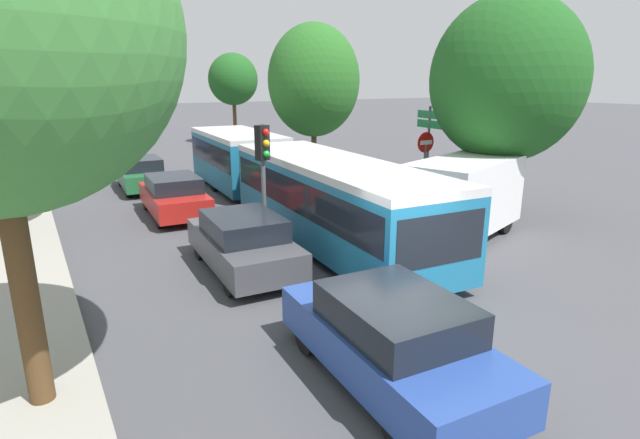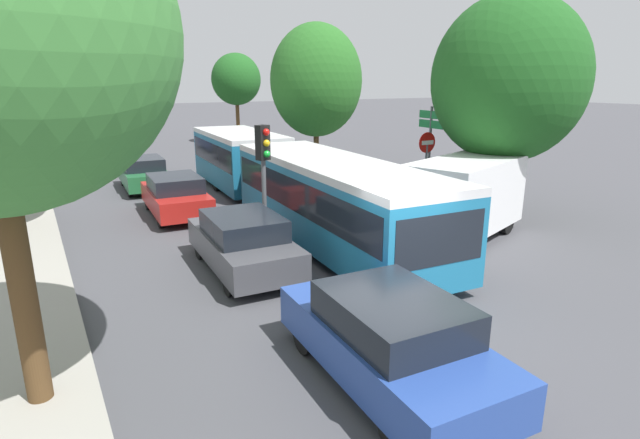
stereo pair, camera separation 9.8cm
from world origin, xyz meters
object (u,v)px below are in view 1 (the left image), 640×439
object	(u,v)px
queued_car_graphite	(243,242)
city_bus_rear	(77,118)
tree_right_near	(507,84)
tree_right_far	(233,79)
queued_car_blue	(392,339)
white_van	(460,197)
queued_car_navy	(101,145)
tree_right_mid	(314,81)
queued_car_black	(115,157)
articulated_bus	(284,176)
traffic_light	(263,160)
queued_car_green	(141,174)
queued_car_red	(174,196)
direction_sign_post	(429,135)
no_entry_sign	(425,160)

from	to	relation	value
queued_car_graphite	city_bus_rear	bearing A→B (deg)	3.52
tree_right_near	tree_right_far	bearing A→B (deg)	89.13
queued_car_blue	white_van	bearing A→B (deg)	-49.35
queued_car_blue	queued_car_navy	bearing A→B (deg)	4.20
tree_right_mid	queued_car_black	bearing A→B (deg)	151.06
articulated_bus	traffic_light	distance (m)	3.79
queued_car_green	tree_right_mid	world-z (taller)	tree_right_mid
queued_car_black	traffic_light	size ratio (longest dim) A/B	1.18
articulated_bus	queued_car_red	bearing A→B (deg)	-117.09
queued_car_black	direction_sign_post	bearing A→B (deg)	-143.21
queued_car_green	white_van	world-z (taller)	white_van
queued_car_navy	white_van	distance (m)	23.79
tree_right_mid	queued_car_green	bearing A→B (deg)	-175.45
queued_car_red	tree_right_far	size ratio (longest dim) A/B	0.64
tree_right_mid	tree_right_far	bearing A→B (deg)	86.87
white_van	tree_right_mid	distance (m)	13.13
queued_car_navy	no_entry_sign	size ratio (longest dim) A/B	1.48
queued_car_green	no_entry_sign	size ratio (longest dim) A/B	1.44
white_van	articulated_bus	bearing A→B (deg)	-74.57
queued_car_black	tree_right_far	world-z (taller)	tree_right_far
white_van	traffic_light	world-z (taller)	traffic_light
queued_car_red	tree_right_far	world-z (taller)	tree_right_far
queued_car_blue	white_van	world-z (taller)	white_van
tree_right_near	tree_right_mid	distance (m)	11.57
queued_car_blue	queued_car_green	distance (m)	16.57
articulated_bus	queued_car_black	size ratio (longest dim) A/B	4.10
tree_right_far	queued_car_blue	bearing A→B (deg)	-107.14
articulated_bus	direction_sign_post	bearing A→B (deg)	84.59
queued_car_green	direction_sign_post	world-z (taller)	direction_sign_post
city_bus_rear	tree_right_far	size ratio (longest dim) A/B	1.83
queued_car_blue	direction_sign_post	size ratio (longest dim) A/B	1.20
queued_car_navy	no_entry_sign	distance (m)	21.53
queued_car_blue	white_van	xyz separation A→B (m)	(6.28, 4.77, 0.50)
queued_car_graphite	no_entry_sign	bearing A→B (deg)	-71.64
queued_car_green	tree_right_mid	bearing A→B (deg)	-82.02
queued_car_navy	queued_car_blue	bearing A→B (deg)	-175.80
queued_car_blue	no_entry_sign	size ratio (longest dim) A/B	1.53
city_bus_rear	traffic_light	size ratio (longest dim) A/B	3.46
white_van	tree_right_far	world-z (taller)	tree_right_far
queued_car_blue	queued_car_navy	size ratio (longest dim) A/B	1.03
queued_car_blue	tree_right_near	size ratio (longest dim) A/B	0.61
direction_sign_post	tree_right_mid	xyz separation A→B (m)	(0.07, 8.61, 1.94)
queued_car_blue	traffic_light	bearing A→B (deg)	-4.65
queued_car_navy	direction_sign_post	world-z (taller)	direction_sign_post
queued_car_blue	queued_car_red	xyz separation A→B (m)	(-0.21, 11.55, -0.03)
traffic_light	queued_car_blue	bearing A→B (deg)	-24.76
queued_car_blue	queued_car_red	world-z (taller)	queued_car_blue
articulated_bus	white_van	world-z (taller)	articulated_bus
tree_right_mid	no_entry_sign	bearing A→B (deg)	-97.06
queued_car_graphite	queued_car_red	bearing A→B (deg)	4.14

